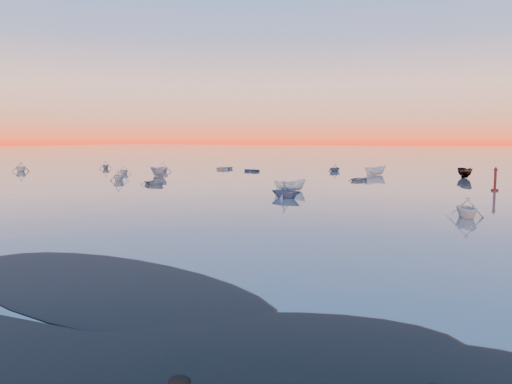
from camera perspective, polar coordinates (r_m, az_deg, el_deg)
The scene contains 6 objects.
ground at distance 116.42m, azimuth 13.71°, elevation 3.02°, with size 600.00×600.00×0.00m, color #6A5F58.
moored_fleet at distance 70.57m, azimuth 7.41°, elevation 1.21°, with size 124.00×58.00×1.20m, color silver, non-canonical shape.
boat_near_left at distance 66.02m, azimuth -11.50°, elevation 0.79°, with size 3.94×1.64×0.99m, color gray.
boat_near_center at distance 57.72m, azimuth 3.90°, elevation 0.15°, with size 3.83×1.62×1.33m, color silver.
boat_near_right at distance 41.50m, azimuth 22.91°, elevation -2.70°, with size 3.48×1.57×1.22m, color silver.
channel_marker at distance 63.75m, azimuth 25.66°, elevation 1.15°, with size 0.81×0.81×2.90m.
Camera 1 is at (19.00, -14.69, 6.05)m, focal length 35.00 mm.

